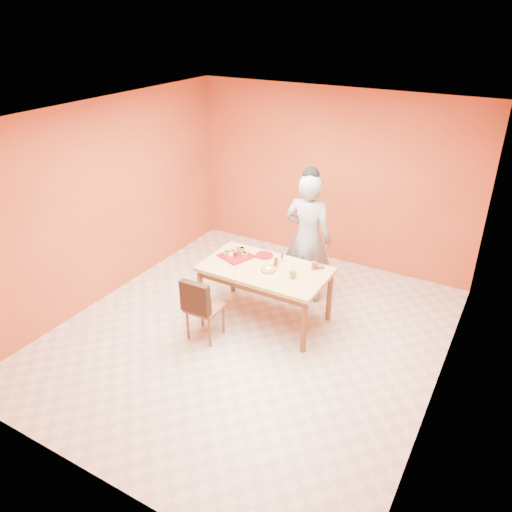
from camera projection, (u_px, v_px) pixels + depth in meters
The scene contains 17 objects.
floor at pixel (249, 334), 6.31m from camera, with size 5.00×5.00×0.00m, color beige.
ceiling at pixel (248, 118), 5.08m from camera, with size 5.00×5.00×0.00m, color white.
wall_back at pixel (331, 178), 7.63m from camera, with size 4.50×4.50×0.00m, color #D05530.
wall_left at pixel (104, 203), 6.69m from camera, with size 5.00×5.00×0.00m, color #D05530.
wall_right at pixel (454, 288), 4.70m from camera, with size 5.00×5.00×0.00m, color #D05530.
dining_table at pixel (265, 274), 6.33m from camera, with size 1.60×0.90×0.76m.
dining_chair at pixel (204, 306), 6.07m from camera, with size 0.41×0.47×0.86m.
pastry_pile at pixel (236, 251), 6.53m from camera, with size 0.33×0.33×0.11m, color tan, non-canonical shape.
person at pixel (308, 238), 6.73m from camera, with size 0.66×0.44×1.82m, color gray.
pastry_platter at pixel (236, 256), 6.56m from camera, with size 0.37×0.37×0.02m, color maroon.
red_dinner_plate at pixel (264, 255), 6.58m from camera, with size 0.24×0.24×0.01m, color maroon.
white_cake_plate at pixel (268, 272), 6.18m from camera, with size 0.25×0.25×0.01m, color white.
sponge_cake at pixel (268, 270), 6.17m from camera, with size 0.20×0.20×0.04m, color orange.
cake_server at pixel (276, 262), 6.29m from camera, with size 0.05×0.23×0.01m, color silver.
egg_ornament at pixel (293, 274), 6.03m from camera, with size 0.10×0.08×0.12m, color olive.
magenta_glass at pixel (314, 266), 6.24m from camera, with size 0.07×0.07×0.10m, color #B41B4E.
checker_tin at pixel (320, 266), 6.29m from camera, with size 0.11×0.11×0.03m, color #3A2610.
Camera 1 is at (2.64, -4.44, 3.75)m, focal length 35.00 mm.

